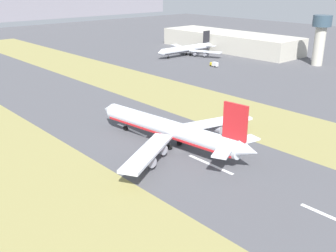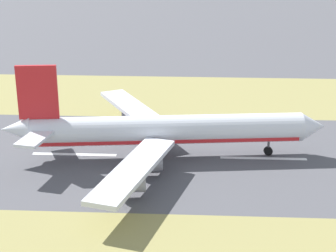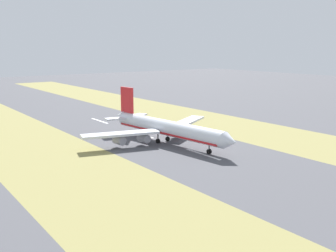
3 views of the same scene
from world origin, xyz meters
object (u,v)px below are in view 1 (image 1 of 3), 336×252
terminal_building (229,41)px  service_truck (214,64)px  airplane_main_jet (172,130)px  control_tower (320,35)px  airplane_parked_apron (188,49)px

terminal_building → service_truck: bearing=-148.4°
airplane_main_jet → control_tower: 167.92m
airplane_main_jet → terminal_building: size_ratio=0.57×
service_truck → airplane_main_jet: bearing=-144.6°
airplane_parked_apron → control_tower: bearing=-65.1°
control_tower → airplane_main_jet: bearing=-167.9°
airplane_main_jet → service_truck: size_ratio=10.85×
terminal_building → airplane_parked_apron: size_ratio=2.13×
airplane_main_jet → airplane_parked_apron: size_ratio=1.21×
service_truck → airplane_parked_apron: bearing=69.0°
terminal_building → control_tower: size_ratio=3.65×
airplane_parked_apron → service_truck: airplane_parked_apron is taller
control_tower → service_truck: bearing=141.7°
airplane_main_jet → airplane_parked_apron: airplane_main_jet is taller
control_tower → service_truck: control_tower is taller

